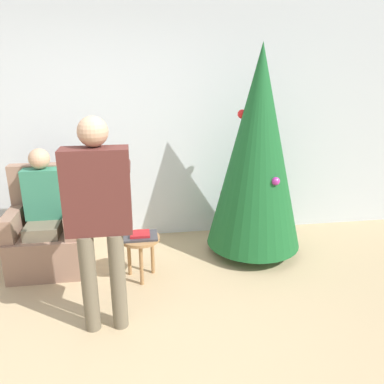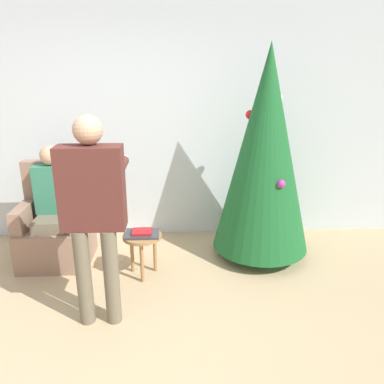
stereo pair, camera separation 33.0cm
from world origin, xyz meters
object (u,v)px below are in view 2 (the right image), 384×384
Objects in this scene: person_standing at (93,204)px; side_stool at (142,242)px; armchair at (57,228)px; christmas_tree at (265,151)px; person_seated at (53,201)px.

side_stool is (0.29, 0.65, -0.63)m from person_standing.
christmas_tree is at bearing -0.11° from armchair.
christmas_tree reaches higher than person_seated.
christmas_tree is at bearing 0.72° from person_seated.
person_seated is (0.00, -0.03, 0.31)m from armchair.
christmas_tree is 2.21m from person_seated.
side_stool is (0.92, -0.34, -0.31)m from person_seated.
side_stool is at bearing 66.09° from person_standing.
person_seated reaches higher than side_stool.
christmas_tree reaches higher than side_stool.
christmas_tree reaches higher than armchair.
person_seated is at bearing 122.56° from person_standing.
person_standing reaches higher than side_stool.
person_standing reaches higher than armchair.
armchair is 0.63× the size of person_standing.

